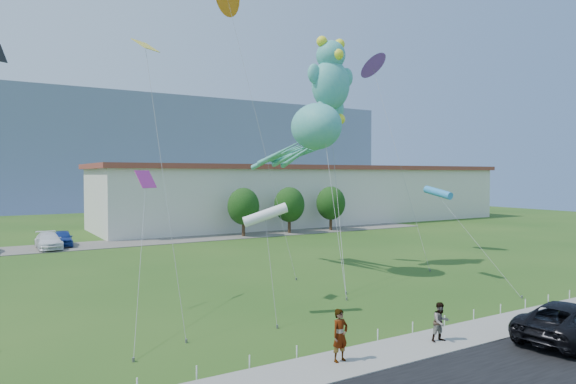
{
  "coord_description": "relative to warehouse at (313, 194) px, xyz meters",
  "views": [
    {
      "loc": [
        -15.16,
        -17.57,
        6.98
      ],
      "look_at": [
        0.2,
        8.0,
        5.94
      ],
      "focal_mm": 32.0,
      "sensor_mm": 36.0,
      "label": 1
    }
  ],
  "objects": [
    {
      "name": "rope_fence",
      "position": [
        -26.0,
        -45.3,
        -3.87
      ],
      "size": [
        26.05,
        0.05,
        0.5
      ],
      "color": "white",
      "rests_on": "ground"
    },
    {
      "name": "tree_far",
      "position": [
        -4.0,
        -10.0,
        -0.74
      ],
      "size": [
        3.6,
        3.6,
        5.47
      ],
      "color": "#3F2B19",
      "rests_on": "ground"
    },
    {
      "name": "parked_car_blue",
      "position": [
        -34.47,
        -8.13,
        -3.32
      ],
      "size": [
        2.16,
        4.54,
        1.5
      ],
      "primitive_type": "imported",
      "rotation": [
        0.0,
        0.0,
        -0.09
      ],
      "color": "navy",
      "rests_on": "parking_strip"
    },
    {
      "name": "suv",
      "position": [
        -20.23,
        -49.5,
        -3.27
      ],
      "size": [
        6.06,
        3.43,
        1.6
      ],
      "primitive_type": "imported",
      "rotation": [
        0.0,
        0.0,
        1.71
      ],
      "color": "black",
      "rests_on": "road"
    },
    {
      "name": "parked_car_white",
      "position": [
        -35.83,
        -9.46,
        -3.32
      ],
      "size": [
        2.11,
        5.13,
        1.49
      ],
      "primitive_type": "imported",
      "rotation": [
        0.0,
        0.0,
        0.0
      ],
      "color": "white",
      "rests_on": "parking_strip"
    },
    {
      "name": "tree_mid",
      "position": [
        -10.0,
        -10.0,
        -0.74
      ],
      "size": [
        3.6,
        3.6,
        5.47
      ],
      "color": "#3F2B19",
      "rests_on": "ground"
    },
    {
      "name": "pedestrian_right",
      "position": [
        -25.02,
        -46.91,
        -3.22
      ],
      "size": [
        0.87,
        0.72,
        1.61
      ],
      "primitive_type": "imported",
      "rotation": [
        0.0,
        0.0,
        -0.15
      ],
      "color": "gray",
      "rests_on": "sidewalk"
    },
    {
      "name": "warehouse",
      "position": [
        0.0,
        0.0,
        0.0
      ],
      "size": [
        61.0,
        15.0,
        8.2
      ],
      "color": "beige",
      "rests_on": "ground"
    },
    {
      "name": "sidewalk",
      "position": [
        -26.0,
        -46.75,
        -4.07
      ],
      "size": [
        80.0,
        2.5,
        0.1
      ],
      "primitive_type": "cube",
      "color": "gray",
      "rests_on": "ground"
    },
    {
      "name": "pedestrian_left",
      "position": [
        -29.93,
        -46.59,
        -3.06
      ],
      "size": [
        0.75,
        0.54,
        1.93
      ],
      "primitive_type": "imported",
      "rotation": [
        0.0,
        0.0,
        0.12
      ],
      "color": "gray",
      "rests_on": "sidewalk"
    },
    {
      "name": "small_kite_yellow",
      "position": [
        -33.9,
        -36.22,
        7.67
      ],
      "size": [
        1.29,
        6.64,
        13.91
      ],
      "color": "yellow",
      "rests_on": "ground"
    },
    {
      "name": "octopus_kite",
      "position": [
        -21.85,
        -32.07,
        5.42
      ],
      "size": [
        3.64,
        12.32,
        11.72
      ],
      "color": "teal",
      "rests_on": "ground"
    },
    {
      "name": "small_kite_orange",
      "position": [
        -25.67,
        -27.55,
        15.2
      ],
      "size": [
        3.25,
        6.41,
        20.54
      ],
      "color": "orange",
      "rests_on": "ground"
    },
    {
      "name": "teddy_bear_kite",
      "position": [
        -19.13,
        -30.95,
        9.84
      ],
      "size": [
        5.94,
        8.33,
        16.92
      ],
      "color": "teal",
      "rests_on": "ground"
    },
    {
      "name": "tree_near",
      "position": [
        -16.0,
        -10.0,
        -0.74
      ],
      "size": [
        3.6,
        3.6,
        5.47
      ],
      "color": "#3F2B19",
      "rests_on": "ground"
    },
    {
      "name": "small_kite_purple",
      "position": [
        -12.04,
        -27.44,
        11.81
      ],
      "size": [
        2.55,
        8.97,
        17.01
      ],
      "color": "purple",
      "rests_on": "ground"
    },
    {
      "name": "small_kite_cyan",
      "position": [
        -15.19,
        -37.67,
        1.6
      ],
      "size": [
        0.5,
        7.4,
        6.2
      ],
      "color": "#2D89CD",
      "rests_on": "ground"
    },
    {
      "name": "small_kite_pink",
      "position": [
        -33.82,
        -34.83,
        1.86
      ],
      "size": [
        3.6,
        9.27,
        7.14
      ],
      "color": "#CB2D92",
      "rests_on": "ground"
    },
    {
      "name": "small_kite_white",
      "position": [
        -29.28,
        -39.65,
        0.85
      ],
      "size": [
        0.77,
        3.17,
        5.44
      ],
      "color": "white",
      "rests_on": "ground"
    },
    {
      "name": "parking_strip",
      "position": [
        -26.0,
        -9.0,
        -4.09
      ],
      "size": [
        70.0,
        6.0,
        0.06
      ],
      "primitive_type": "cube",
      "color": "#59544C",
      "rests_on": "ground"
    },
    {
      "name": "ground",
      "position": [
        -26.0,
        -44.0,
        -4.12
      ],
      "size": [
        160.0,
        160.0,
        0.0
      ],
      "primitive_type": "plane",
      "color": "#224A14",
      "rests_on": "ground"
    },
    {
      "name": "hill_ridge",
      "position": [
        -26.0,
        76.0,
        8.38
      ],
      "size": [
        160.0,
        50.0,
        25.0
      ],
      "primitive_type": "cube",
      "color": "slate",
      "rests_on": "ground"
    }
  ]
}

